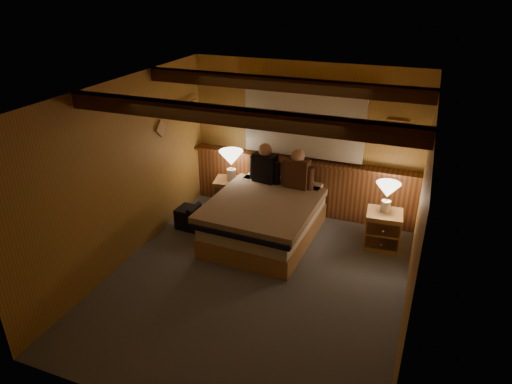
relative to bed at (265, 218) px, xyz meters
The scene contains 19 objects.
floor 1.13m from the bed, 76.42° to the right, with size 4.20×4.20×0.00m, color #545964.
ceiling 2.34m from the bed, 76.42° to the right, with size 4.20×4.20×0.00m, color tan.
wall_back 1.39m from the bed, 76.44° to the left, with size 3.60×3.60×0.00m, color #BB9043.
wall_left 2.06m from the bed, 145.85° to the right, with size 4.20×4.20×0.00m, color #BB9043.
wall_right 2.47m from the bed, 27.06° to the right, with size 4.20×4.20×0.00m, color #BB9043.
wall_front 3.28m from the bed, 85.40° to the right, with size 3.60×3.60×0.00m, color #BB9043.
wainscot 1.03m from the bed, 75.59° to the left, with size 3.60×0.23×0.94m.
curtain_window 1.57m from the bed, 75.51° to the left, with size 2.18×0.09×1.11m.
ceiling_beams 2.19m from the bed, 74.26° to the right, with size 3.60×1.65×0.16m.
coat_rail 2.06m from the bed, 160.23° to the left, with size 0.05×0.55×0.24m.
framed_print 2.26m from the bed, 32.67° to the left, with size 0.30×0.04×0.25m.
bed is the anchor object (origin of this frame).
nightstand_left 1.12m from the bed, 141.38° to the left, with size 0.54×0.50×0.51m.
nightstand_right 1.68m from the bed, 13.26° to the left, with size 0.52×0.47×0.53m.
lamp_left 1.21m from the bed, 139.74° to the left, with size 0.38×0.38×0.50m.
lamp_right 1.76m from the bed, 14.61° to the left, with size 0.33×0.33×0.43m.
person_left 0.85m from the bed, 110.15° to the left, with size 0.52×0.26×0.64m.
person_right 0.85m from the bed, 62.24° to the left, with size 0.51×0.23×0.63m.
duffel_bag 1.11m from the bed, behind, with size 0.55×0.35×0.38m.
Camera 1 is at (1.71, -4.41, 3.50)m, focal length 32.00 mm.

